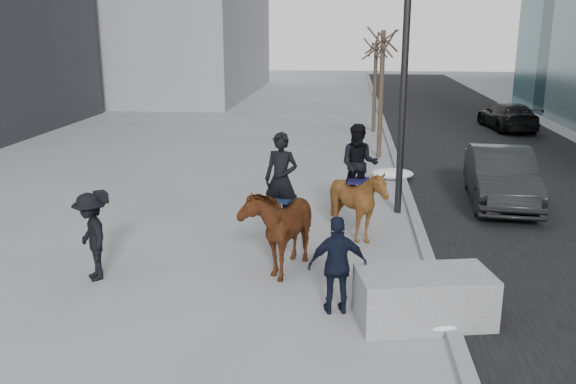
# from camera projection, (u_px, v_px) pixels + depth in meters

# --- Properties ---
(ground) EXTENTS (120.00, 120.00, 0.00)m
(ground) POSITION_uv_depth(u_px,v_px,m) (282.00, 281.00, 11.98)
(ground) COLOR gray
(ground) RESTS_ON ground
(road) EXTENTS (8.00, 90.00, 0.01)m
(road) POSITION_uv_depth(u_px,v_px,m) (516.00, 173.00, 20.90)
(road) COLOR black
(road) RESTS_ON ground
(curb) EXTENTS (0.25, 90.00, 0.12)m
(curb) POSITION_uv_depth(u_px,v_px,m) (399.00, 168.00, 21.28)
(curb) COLOR gray
(curb) RESTS_ON ground
(planter) EXTENTS (2.40, 1.53, 0.89)m
(planter) POSITION_uv_depth(u_px,v_px,m) (424.00, 298.00, 10.23)
(planter) COLOR #98989B
(planter) RESTS_ON ground
(car_near) EXTENTS (2.03, 4.82, 1.55)m
(car_near) POSITION_uv_depth(u_px,v_px,m) (501.00, 177.00, 17.09)
(car_near) COLOR black
(car_near) RESTS_ON ground
(car_far) EXTENTS (2.32, 4.70, 1.31)m
(car_far) POSITION_uv_depth(u_px,v_px,m) (508.00, 116.00, 29.52)
(car_far) COLOR black
(car_far) RESTS_ON ground
(tree_near) EXTENTS (1.20, 1.20, 5.25)m
(tree_near) POSITION_uv_depth(u_px,v_px,m) (381.00, 88.00, 22.72)
(tree_near) COLOR #3B2B23
(tree_near) RESTS_ON ground
(tree_far) EXTENTS (1.20, 1.20, 4.63)m
(tree_far) POSITION_uv_depth(u_px,v_px,m) (375.00, 83.00, 28.52)
(tree_far) COLOR #33271E
(tree_far) RESTS_ON ground
(mounted_left) EXTENTS (1.53, 2.36, 2.81)m
(mounted_left) POSITION_uv_depth(u_px,v_px,m) (281.00, 219.00, 12.43)
(mounted_left) COLOR #48250E
(mounted_left) RESTS_ON ground
(mounted_right) EXTENTS (1.56, 1.73, 2.72)m
(mounted_right) POSITION_uv_depth(u_px,v_px,m) (358.00, 195.00, 14.07)
(mounted_right) COLOR #46200E
(mounted_right) RESTS_ON ground
(feeder) EXTENTS (1.09, 0.95, 1.75)m
(feeder) POSITION_uv_depth(u_px,v_px,m) (338.00, 265.00, 10.47)
(feeder) COLOR black
(feeder) RESTS_ON ground
(camera_crew) EXTENTS (1.20, 1.30, 1.75)m
(camera_crew) POSITION_uv_depth(u_px,v_px,m) (92.00, 236.00, 11.89)
(camera_crew) COLOR black
(camera_crew) RESTS_ON ground
(lamppost) EXTENTS (0.25, 2.22, 9.09)m
(lamppost) POSITION_uv_depth(u_px,v_px,m) (408.00, 20.00, 14.96)
(lamppost) COLOR black
(lamppost) RESTS_ON ground
(snow_piles) EXTENTS (1.38, 11.10, 0.35)m
(snow_piles) POSITION_uv_depth(u_px,v_px,m) (401.00, 204.00, 16.63)
(snow_piles) COLOR white
(snow_piles) RESTS_ON ground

